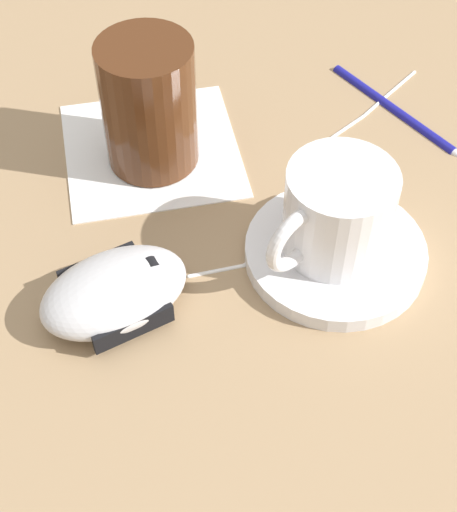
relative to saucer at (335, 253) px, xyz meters
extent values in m
plane|color=#9E7F5B|center=(-0.11, 0.03, -0.01)|extent=(3.00, 3.00, 0.00)
cylinder|color=white|center=(0.00, 0.00, 0.00)|extent=(0.14, 0.14, 0.01)
cylinder|color=white|center=(0.00, 0.00, 0.04)|extent=(0.08, 0.08, 0.07)
torus|color=white|center=(-0.03, -0.03, 0.04)|extent=(0.04, 0.05, 0.05)
ellipsoid|color=silver|center=(-0.15, -0.07, 0.01)|extent=(0.13, 0.12, 0.04)
cylinder|color=black|center=(-0.13, -0.05, 0.02)|extent=(0.01, 0.01, 0.01)
cube|color=black|center=(-0.17, -0.05, 0.01)|extent=(0.05, 0.04, 0.02)
cube|color=black|center=(-0.13, -0.10, 0.01)|extent=(0.05, 0.04, 0.02)
cylinder|color=white|center=(-0.09, -0.03, 0.00)|extent=(0.04, 0.02, 0.00)
cylinder|color=white|center=(-0.05, 0.00, 0.00)|extent=(0.03, 0.03, 0.00)
cylinder|color=white|center=(-0.03, 0.03, 0.00)|extent=(0.02, 0.04, 0.00)
cylinder|color=white|center=(-0.03, 0.07, 0.00)|extent=(0.00, 0.04, 0.00)
cylinder|color=white|center=(-0.02, 0.11, 0.00)|extent=(0.02, 0.04, 0.00)
cylinder|color=white|center=(0.00, 0.15, 0.00)|extent=(0.03, 0.04, 0.00)
cylinder|color=white|center=(0.02, 0.19, 0.00)|extent=(0.02, 0.04, 0.00)
cylinder|color=white|center=(0.05, 0.22, 0.00)|extent=(0.02, 0.04, 0.00)
sphere|color=white|center=(-0.10, -0.04, 0.00)|extent=(0.00, 0.00, 0.00)
sphere|color=white|center=(-0.07, -0.02, 0.00)|extent=(0.00, 0.00, 0.00)
sphere|color=white|center=(-0.04, 0.01, 0.00)|extent=(0.00, 0.00, 0.00)
sphere|color=white|center=(-0.03, 0.05, 0.00)|extent=(0.00, 0.00, 0.00)
sphere|color=white|center=(-0.03, 0.09, 0.00)|extent=(0.00, 0.00, 0.00)
sphere|color=white|center=(-0.01, 0.13, 0.00)|extent=(0.00, 0.00, 0.00)
sphere|color=white|center=(0.01, 0.17, 0.00)|extent=(0.00, 0.00, 0.00)
sphere|color=white|center=(0.03, 0.20, 0.00)|extent=(0.00, 0.00, 0.00)
sphere|color=white|center=(0.06, 0.24, 0.00)|extent=(0.00, 0.00, 0.00)
cube|color=white|center=(-0.16, 0.09, -0.01)|extent=(0.19, 0.19, 0.00)
cylinder|color=#4C2814|center=(-0.16, 0.08, 0.05)|extent=(0.08, 0.08, 0.11)
cylinder|color=navy|center=(0.04, 0.18, 0.00)|extent=(0.11, 0.11, 0.01)
camera|label=1|loc=(-0.02, -0.38, 0.45)|focal=55.00mm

